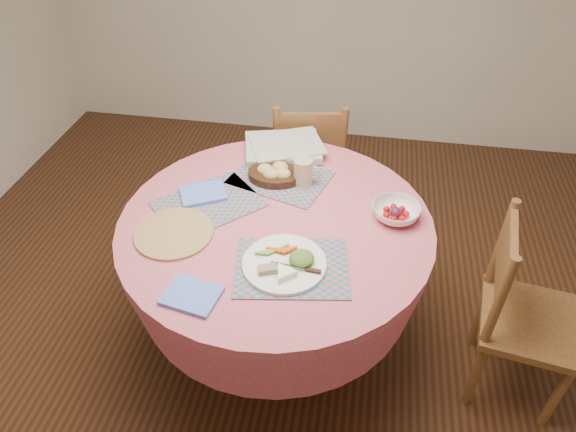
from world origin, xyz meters
name	(u,v)px	position (x,y,z in m)	size (l,w,h in m)	color
ground	(278,339)	(0.00, 0.00, 0.00)	(4.00, 4.00, 0.00)	#331C0F
dining_table	(276,256)	(0.00, 0.00, 0.56)	(1.24, 1.24, 0.75)	#CD5F70
chair_right	(520,312)	(0.99, -0.04, 0.45)	(0.44, 0.45, 0.86)	brown
chair_back	(309,166)	(0.02, 0.83, 0.46)	(0.46, 0.44, 0.88)	brown
placemat_front	(292,267)	(0.11, -0.25, 0.75)	(0.40, 0.30, 0.01)	#15776F
placemat_left	(208,204)	(-0.29, 0.05, 0.75)	(0.40, 0.30, 0.01)	#15776F
placemat_back	(280,178)	(-0.03, 0.29, 0.75)	(0.40, 0.30, 0.01)	#15776F
wicker_trivet	(174,233)	(-0.36, -0.15, 0.76)	(0.30, 0.30, 0.01)	#A87448
napkin_near	(192,296)	(-0.20, -0.44, 0.76)	(0.18, 0.14, 0.01)	#5B78EC
napkin_far	(203,193)	(-0.33, 0.10, 0.76)	(0.18, 0.14, 0.01)	#5B78EC
dinner_plate	(286,263)	(0.08, -0.25, 0.77)	(0.30, 0.30, 0.05)	white
bread_bowl	(275,173)	(-0.06, 0.27, 0.78)	(0.23, 0.23, 0.08)	black
latte_mug	(304,172)	(0.07, 0.26, 0.81)	(0.12, 0.08, 0.12)	tan
fruit_bowl	(396,212)	(0.46, 0.10, 0.78)	(0.20, 0.20, 0.06)	white
newspaper_stack	(283,147)	(-0.06, 0.50, 0.78)	(0.42, 0.36, 0.04)	silver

